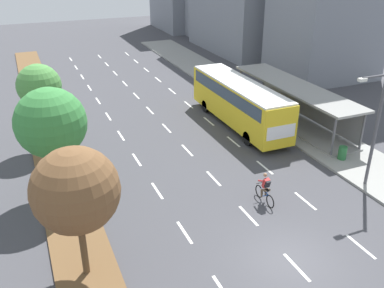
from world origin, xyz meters
name	(u,v)px	position (x,y,z in m)	size (l,w,h in m)	color
ground_plane	(290,260)	(0.00, 0.00, 0.00)	(140.00, 140.00, 0.00)	#424247
median_strip	(46,124)	(-8.30, 20.00, 0.06)	(2.60, 52.00, 0.12)	brown
sidewalk_right	(247,95)	(9.25, 20.00, 0.07)	(4.50, 52.00, 0.15)	gray
lane_divider_left	(114,125)	(-3.50, 17.89, 0.00)	(0.14, 46.79, 0.01)	white
lane_divider_center	(158,119)	(0.00, 17.89, 0.00)	(0.14, 46.79, 0.01)	white
lane_divider_right	(198,113)	(3.50, 17.89, 0.00)	(0.14, 46.79, 0.01)	white
bus_shelter	(296,99)	(9.53, 13.14, 1.87)	(2.90, 12.95, 2.86)	gray
bus	(239,99)	(5.25, 14.38, 2.07)	(2.54, 11.29, 3.37)	yellow
cyclist	(265,189)	(1.40, 4.36, 0.79)	(0.46, 1.82, 1.71)	black
median_tree_nearest	(76,191)	(-8.29, 2.60, 4.05)	(3.40, 3.40, 5.65)	brown
median_tree_second	(51,123)	(-8.46, 9.29, 4.28)	(3.64, 3.64, 5.99)	brown
median_tree_third	(39,86)	(-8.48, 15.97, 4.28)	(2.82, 2.82, 5.59)	brown
streetlight	(375,123)	(7.42, 3.59, 3.89)	(1.91, 0.24, 6.50)	#4C4C51
trash_bin	(342,153)	(8.45, 6.52, 0.57)	(0.52, 0.52, 0.85)	#286B38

